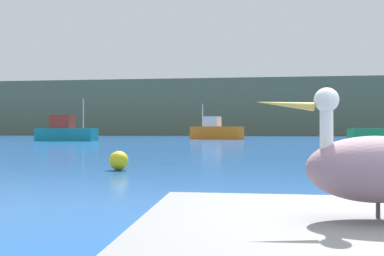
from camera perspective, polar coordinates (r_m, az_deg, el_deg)
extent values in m
cube|color=#5B664C|center=(75.70, 8.34, 2.67)|extent=(140.00, 15.39, 9.46)
ellipsoid|color=gray|center=(3.12, 24.00, -5.20)|extent=(0.99, 0.56, 0.46)
cylinder|color=white|center=(3.00, 18.02, -0.67)|extent=(0.09, 0.09, 0.36)
sphere|color=white|center=(3.01, 18.03, 3.71)|extent=(0.17, 0.17, 0.17)
cone|color=gold|center=(2.95, 12.61, 3.20)|extent=(0.41, 0.09, 0.10)
cylinder|color=#4C4742|center=(3.26, 24.24, -10.17)|extent=(0.03, 0.03, 0.13)
cube|color=orange|center=(45.20, 3.40, -0.67)|extent=(5.98, 3.73, 1.38)
cube|color=silver|center=(45.45, 2.77, 0.90)|extent=(2.06, 1.77, 1.10)
cylinder|color=#B2B2B2|center=(45.99, 1.46, 1.80)|extent=(0.12, 0.12, 2.56)
cylinder|color=#3F382D|center=(46.46, 0.33, 0.63)|extent=(0.10, 0.10, 0.70)
cube|color=teal|center=(41.43, -16.88, -0.86)|extent=(5.74, 2.09, 1.20)
cube|color=maroon|center=(41.62, -17.40, 0.84)|extent=(2.02, 1.57, 1.27)
cylinder|color=#B2B2B2|center=(40.72, -14.73, 1.98)|extent=(0.12, 0.12, 2.86)
sphere|color=yellow|center=(12.40, -10.06, -4.43)|extent=(0.56, 0.56, 0.56)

